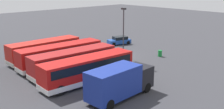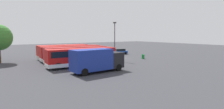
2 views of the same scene
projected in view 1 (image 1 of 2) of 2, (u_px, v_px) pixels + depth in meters
ground_plane at (122, 56)px, 40.97m from camera, size 140.00×140.00×0.00m
bus_single_deck_near_end at (88, 69)px, 29.68m from camera, size 3.15×11.40×2.95m
bus_single_deck_second at (74, 61)px, 32.58m from camera, size 3.11×11.23×2.95m
bus_single_deck_third at (61, 55)px, 35.50m from camera, size 3.08×11.79×2.95m
bus_single_deck_fourth at (45, 50)px, 37.95m from camera, size 2.62×10.47×2.95m
box_truck_blue at (120, 81)px, 25.74m from camera, size 2.91×7.63×3.20m
car_hatchback_silver at (119, 40)px, 48.48m from camera, size 2.98×4.44×1.43m
lamp_post_tall at (123, 31)px, 36.68m from camera, size 0.70×0.30×7.58m
waste_bin_yellow at (160, 53)px, 40.52m from camera, size 0.60×0.60×0.95m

